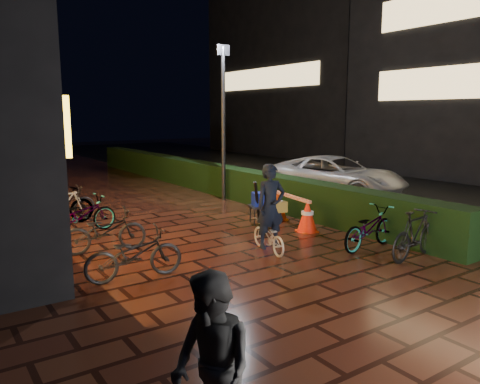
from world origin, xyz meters
TOP-DOWN VIEW (x-y plane):
  - ground at (0.00, 0.00)m, footprint 80.00×80.00m
  - asphalt_road at (9.00, 5.00)m, footprint 11.00×60.00m
  - hedge at (3.30, 8.00)m, footprint 0.70×20.00m
  - bystander_person at (-3.48, -3.54)m, footprint 0.62×0.78m
  - van at (6.36, 4.70)m, footprint 3.45×5.25m
  - far_buildings at (17.23, 9.61)m, footprint 9.08×31.00m
  - lamp_post_hedge at (2.79, 6.16)m, footprint 0.46×0.13m
  - lamp_post_sf at (-3.17, 8.24)m, footprint 0.56×0.24m
  - cyclist at (0.44, 0.73)m, footprint 0.68×1.32m
  - traffic_barrier at (2.34, 2.26)m, footprint 0.73×1.90m
  - cart_assembly at (1.82, 2.85)m, footprint 0.79×0.68m
  - parked_bikes_storefront at (-2.33, 3.86)m, footprint 1.89×6.03m
  - parked_bikes_hedge at (2.40, -0.66)m, footprint 1.88×1.70m

SIDE VIEW (x-z plane):
  - ground at x=0.00m, z-range 0.00..0.00m
  - asphalt_road at x=9.00m, z-range 0.00..0.01m
  - traffic_barrier at x=2.34m, z-range 0.00..0.77m
  - parked_bikes_storefront at x=-2.33m, z-range -0.04..0.93m
  - parked_bikes_hedge at x=2.40m, z-range -0.03..0.95m
  - hedge at x=3.30m, z-range 0.00..1.00m
  - cart_assembly at x=1.82m, z-range 0.01..1.16m
  - cyclist at x=0.44m, z-range -0.23..1.58m
  - van at x=6.36m, z-range 0.01..1.35m
  - bystander_person at x=-3.48m, z-range 0.00..1.58m
  - lamp_post_hedge at x=2.79m, z-range 0.24..5.13m
  - lamp_post_sf at x=-3.17m, z-range 0.30..6.19m
  - far_buildings at x=17.23m, z-range -0.53..13.47m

